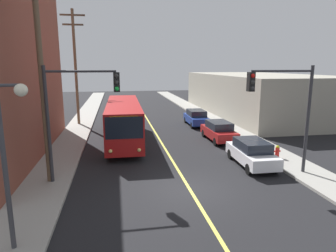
{
  "coord_description": "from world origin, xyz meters",
  "views": [
    {
      "loc": [
        -3.51,
        -13.57,
        6.13
      ],
      "look_at": [
        0.0,
        6.3,
        2.0
      ],
      "focal_mm": 31.62,
      "sensor_mm": 36.0,
      "label": 1
    }
  ],
  "objects_px": {
    "fire_hydrant": "(277,151)",
    "parked_car_red": "(219,131)",
    "utility_pole_mid": "(75,63)",
    "traffic_signal_right_corner": "(284,100)",
    "traffic_signal_left_corner": "(78,102)",
    "parked_car_blue": "(196,117)",
    "parked_car_white": "(252,152)",
    "street_lamp_left": "(10,144)",
    "utility_pole_near": "(41,68)",
    "city_bus": "(124,119)"
  },
  "relations": [
    {
      "from": "city_bus",
      "to": "parked_car_white",
      "type": "relative_size",
      "value": 2.74
    },
    {
      "from": "parked_car_blue",
      "to": "parked_car_white",
      "type": "bearing_deg",
      "value": -89.96
    },
    {
      "from": "traffic_signal_right_corner",
      "to": "street_lamp_left",
      "type": "height_order",
      "value": "traffic_signal_right_corner"
    },
    {
      "from": "traffic_signal_right_corner",
      "to": "fire_hydrant",
      "type": "distance_m",
      "value": 4.79
    },
    {
      "from": "city_bus",
      "to": "traffic_signal_left_corner",
      "type": "bearing_deg",
      "value": -106.05
    },
    {
      "from": "traffic_signal_right_corner",
      "to": "traffic_signal_left_corner",
      "type": "bearing_deg",
      "value": 174.83
    },
    {
      "from": "street_lamp_left",
      "to": "utility_pole_mid",
      "type": "bearing_deg",
      "value": 91.58
    },
    {
      "from": "utility_pole_mid",
      "to": "parked_car_blue",
      "type": "bearing_deg",
      "value": -11.2
    },
    {
      "from": "traffic_signal_left_corner",
      "to": "traffic_signal_right_corner",
      "type": "xyz_separation_m",
      "value": [
        10.82,
        -0.98,
        0.0
      ]
    },
    {
      "from": "fire_hydrant",
      "to": "parked_car_red",
      "type": "bearing_deg",
      "value": 110.39
    },
    {
      "from": "parked_car_white",
      "to": "parked_car_blue",
      "type": "height_order",
      "value": "same"
    },
    {
      "from": "utility_pole_mid",
      "to": "street_lamp_left",
      "type": "distance_m",
      "value": 22.25
    },
    {
      "from": "traffic_signal_right_corner",
      "to": "street_lamp_left",
      "type": "relative_size",
      "value": 1.09
    },
    {
      "from": "parked_car_white",
      "to": "traffic_signal_right_corner",
      "type": "xyz_separation_m",
      "value": [
        0.73,
        -1.92,
        3.46
      ]
    },
    {
      "from": "traffic_signal_left_corner",
      "to": "parked_car_red",
      "type": "bearing_deg",
      "value": 35.38
    },
    {
      "from": "utility_pole_near",
      "to": "traffic_signal_right_corner",
      "type": "xyz_separation_m",
      "value": [
        12.5,
        -1.12,
        -1.71
      ]
    },
    {
      "from": "utility_pole_mid",
      "to": "city_bus",
      "type": "bearing_deg",
      "value": -59.72
    },
    {
      "from": "utility_pole_mid",
      "to": "traffic_signal_right_corner",
      "type": "relative_size",
      "value": 1.91
    },
    {
      "from": "utility_pole_mid",
      "to": "traffic_signal_left_corner",
      "type": "relative_size",
      "value": 1.91
    },
    {
      "from": "parked_car_red",
      "to": "parked_car_blue",
      "type": "height_order",
      "value": "same"
    },
    {
      "from": "parked_car_blue",
      "to": "utility_pole_near",
      "type": "height_order",
      "value": "utility_pole_near"
    },
    {
      "from": "parked_car_blue",
      "to": "utility_pole_mid",
      "type": "height_order",
      "value": "utility_pole_mid"
    },
    {
      "from": "parked_car_red",
      "to": "utility_pole_mid",
      "type": "distance_m",
      "value": 16.15
    },
    {
      "from": "parked_car_blue",
      "to": "traffic_signal_left_corner",
      "type": "height_order",
      "value": "traffic_signal_left_corner"
    },
    {
      "from": "parked_car_white",
      "to": "utility_pole_near",
      "type": "xyz_separation_m",
      "value": [
        -11.77,
        -0.81,
        5.17
      ]
    },
    {
      "from": "parked_car_white",
      "to": "traffic_signal_left_corner",
      "type": "bearing_deg",
      "value": -174.66
    },
    {
      "from": "utility_pole_mid",
      "to": "fire_hydrant",
      "type": "relative_size",
      "value": 13.63
    },
    {
      "from": "parked_car_blue",
      "to": "traffic_signal_right_corner",
      "type": "xyz_separation_m",
      "value": [
        0.74,
        -14.8,
        3.46
      ]
    },
    {
      "from": "traffic_signal_right_corner",
      "to": "street_lamp_left",
      "type": "bearing_deg",
      "value": -158.24
    },
    {
      "from": "traffic_signal_left_corner",
      "to": "street_lamp_left",
      "type": "height_order",
      "value": "traffic_signal_left_corner"
    },
    {
      "from": "parked_car_white",
      "to": "parked_car_blue",
      "type": "distance_m",
      "value": 12.88
    },
    {
      "from": "parked_car_white",
      "to": "street_lamp_left",
      "type": "height_order",
      "value": "street_lamp_left"
    },
    {
      "from": "utility_pole_near",
      "to": "traffic_signal_left_corner",
      "type": "bearing_deg",
      "value": -4.66
    },
    {
      "from": "utility_pole_mid",
      "to": "fire_hydrant",
      "type": "xyz_separation_m",
      "value": [
        14.29,
        -14.53,
        -5.82
      ]
    },
    {
      "from": "parked_car_red",
      "to": "street_lamp_left",
      "type": "xyz_separation_m",
      "value": [
        -11.61,
        -13.1,
        2.9
      ]
    },
    {
      "from": "parked_car_white",
      "to": "city_bus",
      "type": "bearing_deg",
      "value": 135.13
    },
    {
      "from": "utility_pole_near",
      "to": "utility_pole_mid",
      "type": "relative_size",
      "value": 0.93
    },
    {
      "from": "utility_pole_mid",
      "to": "street_lamp_left",
      "type": "xyz_separation_m",
      "value": [
        0.61,
        -22.08,
        -2.66
      ]
    },
    {
      "from": "street_lamp_left",
      "to": "fire_hydrant",
      "type": "height_order",
      "value": "street_lamp_left"
    },
    {
      "from": "city_bus",
      "to": "parked_car_white",
      "type": "distance_m",
      "value": 10.81
    },
    {
      "from": "traffic_signal_right_corner",
      "to": "fire_hydrant",
      "type": "xyz_separation_m",
      "value": [
        1.44,
        2.66,
        -3.72
      ]
    },
    {
      "from": "utility_pole_near",
      "to": "traffic_signal_right_corner",
      "type": "height_order",
      "value": "utility_pole_near"
    },
    {
      "from": "traffic_signal_right_corner",
      "to": "utility_pole_mid",
      "type": "bearing_deg",
      "value": 126.77
    },
    {
      "from": "parked_car_blue",
      "to": "fire_hydrant",
      "type": "distance_m",
      "value": 12.33
    },
    {
      "from": "parked_car_blue",
      "to": "traffic_signal_right_corner",
      "type": "relative_size",
      "value": 0.74
    },
    {
      "from": "parked_car_white",
      "to": "parked_car_blue",
      "type": "relative_size",
      "value": 1.0
    },
    {
      "from": "street_lamp_left",
      "to": "fire_hydrant",
      "type": "bearing_deg",
      "value": 28.89
    },
    {
      "from": "utility_pole_near",
      "to": "utility_pole_mid",
      "type": "height_order",
      "value": "utility_pole_mid"
    },
    {
      "from": "traffic_signal_left_corner",
      "to": "fire_hydrant",
      "type": "bearing_deg",
      "value": 7.81
    },
    {
      "from": "parked_car_blue",
      "to": "street_lamp_left",
      "type": "height_order",
      "value": "street_lamp_left"
    }
  ]
}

